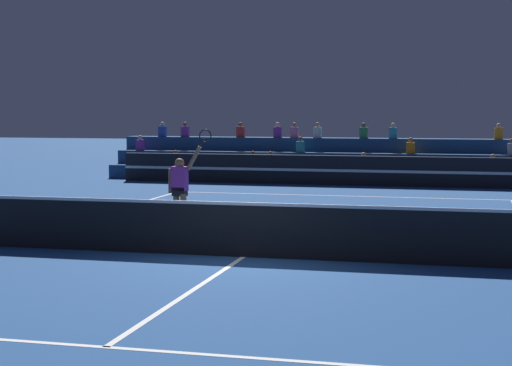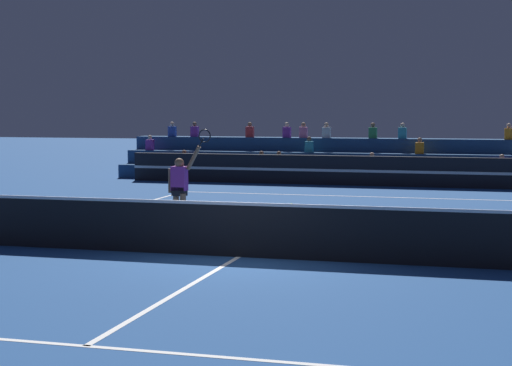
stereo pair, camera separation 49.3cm
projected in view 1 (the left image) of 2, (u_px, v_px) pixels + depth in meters
name	position (u px, v px, depth m)	size (l,w,h in m)	color
ground_plane	(244.00, 257.00, 16.41)	(120.00, 120.00, 0.00)	navy
court_lines	(244.00, 257.00, 16.41)	(11.10, 23.90, 0.01)	white
tennis_net	(244.00, 229.00, 16.37)	(12.00, 0.10, 1.10)	#2D6B38
sponsor_banner_wall	(353.00, 171.00, 31.69)	(18.00, 0.26, 1.10)	black
bleacher_stand	(362.00, 164.00, 34.13)	(20.25, 2.85, 2.28)	navy
tennis_player	(181.00, 190.00, 19.65)	(1.14, 0.38, 2.44)	brown
tennis_ball	(287.00, 204.00, 25.17)	(0.07, 0.07, 0.07)	#C6DB33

